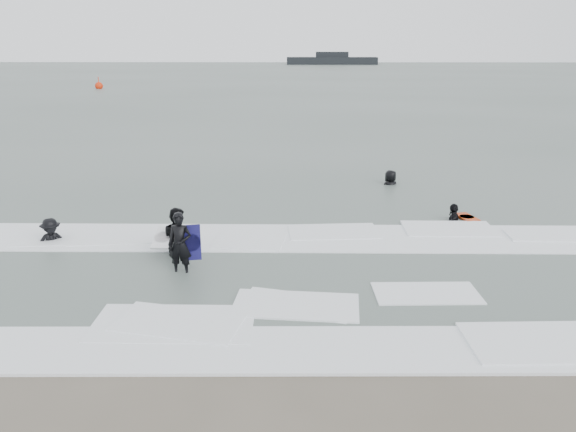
{
  "coord_description": "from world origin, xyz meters",
  "views": [
    {
      "loc": [
        0.22,
        -10.55,
        5.95
      ],
      "look_at": [
        0.0,
        5.0,
        1.1
      ],
      "focal_mm": 35.0,
      "sensor_mm": 36.0,
      "label": 1
    }
  ],
  "objects_px": {
    "surfer_right_far": "(390,185)",
    "buoy": "(99,86)",
    "surfer_wading": "(179,254)",
    "surfer_right_near": "(453,222)",
    "surfer_breaker": "(52,243)",
    "vessel_horizon": "(332,60)",
    "surfer_centre": "(182,275)"
  },
  "relations": [
    {
      "from": "surfer_breaker",
      "to": "buoy",
      "type": "height_order",
      "value": "buoy"
    },
    {
      "from": "surfer_right_far",
      "to": "buoy",
      "type": "relative_size",
      "value": 1.1
    },
    {
      "from": "surfer_wading",
      "to": "surfer_breaker",
      "type": "distance_m",
      "value": 4.18
    },
    {
      "from": "surfer_breaker",
      "to": "surfer_right_far",
      "type": "xyz_separation_m",
      "value": [
        11.6,
        7.43,
        0.0
      ]
    },
    {
      "from": "surfer_wading",
      "to": "buoy",
      "type": "distance_m",
      "value": 62.97
    },
    {
      "from": "surfer_wading",
      "to": "surfer_right_near",
      "type": "xyz_separation_m",
      "value": [
        8.87,
        3.22,
        0.0
      ]
    },
    {
      "from": "surfer_right_far",
      "to": "buoy",
      "type": "xyz_separation_m",
      "value": [
        -29.73,
        50.63,
        0.42
      ]
    },
    {
      "from": "surfer_wading",
      "to": "buoy",
      "type": "relative_size",
      "value": 1.19
    },
    {
      "from": "surfer_right_near",
      "to": "surfer_right_far",
      "type": "height_order",
      "value": "surfer_right_far"
    },
    {
      "from": "surfer_breaker",
      "to": "surfer_right_far",
      "type": "relative_size",
      "value": 0.91
    },
    {
      "from": "surfer_wading",
      "to": "vessel_horizon",
      "type": "distance_m",
      "value": 139.98
    },
    {
      "from": "surfer_wading",
      "to": "vessel_horizon",
      "type": "height_order",
      "value": "vessel_horizon"
    },
    {
      "from": "surfer_wading",
      "to": "surfer_right_far",
      "type": "relative_size",
      "value": 1.08
    },
    {
      "from": "surfer_centre",
      "to": "buoy",
      "type": "bearing_deg",
      "value": 116.35
    },
    {
      "from": "surfer_centre",
      "to": "surfer_right_near",
      "type": "distance_m",
      "value": 9.72
    },
    {
      "from": "surfer_breaker",
      "to": "vessel_horizon",
      "type": "bearing_deg",
      "value": 49.99
    },
    {
      "from": "surfer_wading",
      "to": "vessel_horizon",
      "type": "xyz_separation_m",
      "value": [
        12.89,
        139.38,
        1.22
      ]
    },
    {
      "from": "surfer_wading",
      "to": "surfer_right_near",
      "type": "relative_size",
      "value": 1.09
    },
    {
      "from": "surfer_centre",
      "to": "surfer_breaker",
      "type": "distance_m",
      "value": 5.07
    },
    {
      "from": "surfer_wading",
      "to": "surfer_breaker",
      "type": "bearing_deg",
      "value": 29.95
    },
    {
      "from": "surfer_centre",
      "to": "surfer_wading",
      "type": "bearing_deg",
      "value": 110.07
    },
    {
      "from": "buoy",
      "to": "vessel_horizon",
      "type": "relative_size",
      "value": 0.07
    },
    {
      "from": "surfer_right_near",
      "to": "vessel_horizon",
      "type": "relative_size",
      "value": 0.07
    },
    {
      "from": "surfer_right_far",
      "to": "vessel_horizon",
      "type": "relative_size",
      "value": 0.08
    },
    {
      "from": "surfer_centre",
      "to": "surfer_right_near",
      "type": "height_order",
      "value": "surfer_right_near"
    },
    {
      "from": "surfer_breaker",
      "to": "surfer_right_far",
      "type": "distance_m",
      "value": 13.78
    },
    {
      "from": "surfer_right_near",
      "to": "vessel_horizon",
      "type": "xyz_separation_m",
      "value": [
        4.02,
        136.16,
        1.22
      ]
    },
    {
      "from": "surfer_right_far",
      "to": "surfer_wading",
      "type": "bearing_deg",
      "value": 20.8
    },
    {
      "from": "surfer_breaker",
      "to": "vessel_horizon",
      "type": "distance_m",
      "value": 139.56
    },
    {
      "from": "surfer_breaker",
      "to": "vessel_horizon",
      "type": "xyz_separation_m",
      "value": [
        16.99,
        138.52,
        1.22
      ]
    },
    {
      "from": "surfer_right_near",
      "to": "surfer_wading",
      "type": "bearing_deg",
      "value": -38.89
    },
    {
      "from": "surfer_centre",
      "to": "surfer_wading",
      "type": "relative_size",
      "value": 0.89
    }
  ]
}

